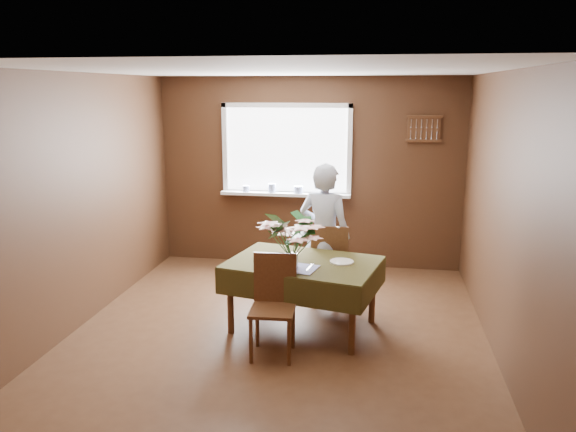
% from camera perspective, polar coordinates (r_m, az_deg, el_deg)
% --- Properties ---
extents(floor, '(4.50, 4.50, 0.00)m').
position_cam_1_polar(floor, '(5.64, -0.93, -11.70)').
color(floor, '#482A18').
rests_on(floor, ground).
extents(ceiling, '(4.50, 4.50, 0.00)m').
position_cam_1_polar(ceiling, '(5.13, -1.04, 14.59)').
color(ceiling, white).
rests_on(ceiling, wall_back).
extents(wall_back, '(4.00, 0.00, 4.00)m').
position_cam_1_polar(wall_back, '(7.44, 2.15, 4.38)').
color(wall_back, brown).
rests_on(wall_back, floor).
extents(wall_front, '(4.00, 0.00, 4.00)m').
position_cam_1_polar(wall_front, '(3.14, -8.45, -7.66)').
color(wall_front, brown).
rests_on(wall_front, floor).
extents(wall_left, '(0.00, 4.50, 4.50)m').
position_cam_1_polar(wall_left, '(5.94, -20.34, 1.42)').
color(wall_left, brown).
rests_on(wall_left, floor).
extents(wall_right, '(0.00, 4.50, 4.50)m').
position_cam_1_polar(wall_right, '(5.27, 20.92, 0.02)').
color(wall_right, brown).
rests_on(wall_right, floor).
extents(window_assembly, '(1.72, 0.20, 1.22)m').
position_cam_1_polar(window_assembly, '(7.41, -0.16, 5.23)').
color(window_assembly, white).
rests_on(window_assembly, wall_back).
extents(spoon_rack, '(0.44, 0.05, 0.33)m').
position_cam_1_polar(spoon_rack, '(7.30, 13.65, 8.61)').
color(spoon_rack, '#54311B').
rests_on(spoon_rack, wall_back).
extents(dining_table, '(1.60, 1.26, 0.70)m').
position_cam_1_polar(dining_table, '(5.52, 1.54, -5.45)').
color(dining_table, '#54311B').
rests_on(dining_table, floor).
extents(chair_far, '(0.41, 0.41, 0.92)m').
position_cam_1_polar(chair_far, '(6.13, 4.25, -4.64)').
color(chair_far, '#54311B').
rests_on(chair_far, floor).
extents(chair_near, '(0.41, 0.41, 0.91)m').
position_cam_1_polar(chair_near, '(5.07, -1.47, -8.52)').
color(chair_near, '#54311B').
rests_on(chair_near, floor).
extents(seated_woman, '(0.66, 0.53, 1.58)m').
position_cam_1_polar(seated_woman, '(6.07, 3.72, -2.01)').
color(seated_woman, white).
rests_on(seated_woman, floor).
extents(flower_bouquet, '(0.56, 0.56, 0.48)m').
position_cam_1_polar(flower_bouquet, '(5.22, 0.43, -2.01)').
color(flower_bouquet, white).
rests_on(flower_bouquet, dining_table).
extents(side_plate, '(0.32, 0.32, 0.01)m').
position_cam_1_polar(side_plate, '(5.49, 5.48, -4.65)').
color(side_plate, white).
rests_on(side_plate, dining_table).
extents(table_knife, '(0.05, 0.21, 0.00)m').
position_cam_1_polar(table_knife, '(5.30, 2.21, -5.22)').
color(table_knife, silver).
rests_on(table_knife, dining_table).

